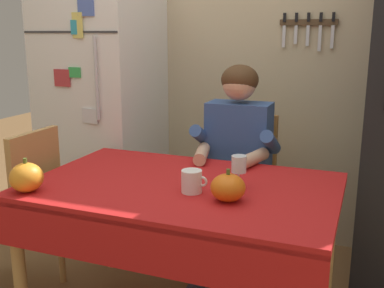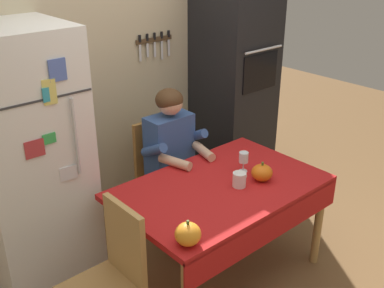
# 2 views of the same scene
# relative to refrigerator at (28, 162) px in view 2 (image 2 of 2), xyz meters

# --- Properties ---
(ground_plane) EXTENTS (10.00, 10.00, 0.00)m
(ground_plane) POSITION_rel_refrigerator_xyz_m (0.95, -0.96, -0.90)
(ground_plane) COLOR brown
(ground_plane) RESTS_ON ground
(back_wall_assembly) EXTENTS (3.70, 0.13, 2.60)m
(back_wall_assembly) POSITION_rel_refrigerator_xyz_m (1.00, 0.39, 0.40)
(back_wall_assembly) COLOR #BCAD89
(back_wall_assembly) RESTS_ON ground
(refrigerator) EXTENTS (0.68, 0.71, 1.80)m
(refrigerator) POSITION_rel_refrigerator_xyz_m (0.00, 0.00, 0.00)
(refrigerator) COLOR white
(refrigerator) RESTS_ON ground
(wall_oven) EXTENTS (0.60, 0.64, 2.10)m
(wall_oven) POSITION_rel_refrigerator_xyz_m (2.00, 0.04, 0.15)
(wall_oven) COLOR black
(wall_oven) RESTS_ON ground
(dining_table) EXTENTS (1.40, 0.90, 0.74)m
(dining_table) POSITION_rel_refrigerator_xyz_m (0.95, -0.88, -0.24)
(dining_table) COLOR tan
(dining_table) RESTS_ON ground
(chair_behind_person) EXTENTS (0.40, 0.40, 0.93)m
(chair_behind_person) POSITION_rel_refrigerator_xyz_m (1.03, -0.09, -0.39)
(chair_behind_person) COLOR #9E6B33
(chair_behind_person) RESTS_ON ground
(seated_person) EXTENTS (0.47, 0.55, 1.25)m
(seated_person) POSITION_rel_refrigerator_xyz_m (1.03, -0.28, -0.16)
(seated_person) COLOR #38384C
(seated_person) RESTS_ON ground
(chair_left_side) EXTENTS (0.40, 0.40, 0.93)m
(chair_left_side) POSITION_rel_refrigerator_xyz_m (0.05, -0.91, -0.39)
(chair_left_side) COLOR tan
(chair_left_side) RESTS_ON ground
(coffee_mug) EXTENTS (0.12, 0.09, 0.10)m
(coffee_mug) POSITION_rel_refrigerator_xyz_m (1.03, -0.95, -0.11)
(coffee_mug) COLOR white
(coffee_mug) RESTS_ON dining_table
(wine_glass) EXTENTS (0.07, 0.07, 0.15)m
(wine_glass) POSITION_rel_refrigerator_xyz_m (1.21, -0.83, -0.06)
(wine_glass) COLOR white
(wine_glass) RESTS_ON dining_table
(pumpkin_large) EXTENTS (0.15, 0.15, 0.14)m
(pumpkin_large) POSITION_rel_refrigerator_xyz_m (1.21, -1.00, -0.10)
(pumpkin_large) COLOR orange
(pumpkin_large) RESTS_ON dining_table
(pumpkin_medium) EXTENTS (0.15, 0.15, 0.15)m
(pumpkin_medium) POSITION_rel_refrigerator_xyz_m (0.36, -1.21, -0.10)
(pumpkin_medium) COLOR orange
(pumpkin_medium) RESTS_ON dining_table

